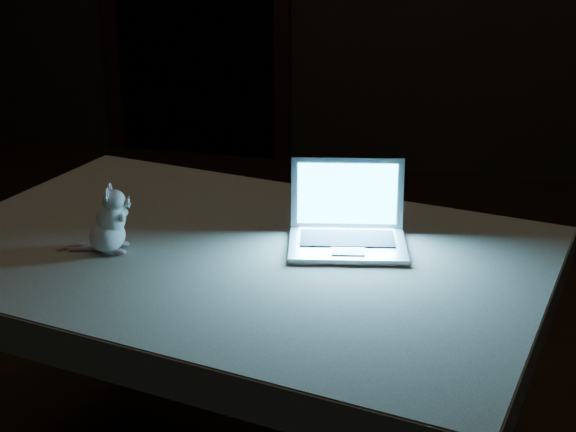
% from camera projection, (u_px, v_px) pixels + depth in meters
% --- Properties ---
extents(table, '(1.37, 1.01, 0.67)m').
position_uv_depth(table, '(236.00, 382.00, 1.94)').
color(table, black).
rests_on(table, floor).
extents(tablecloth, '(1.34, 0.90, 0.08)m').
position_uv_depth(tablecloth, '(199.00, 261.00, 1.85)').
color(tablecloth, '#B9AF97').
rests_on(tablecloth, table).
extents(laptop, '(0.30, 0.27, 0.17)m').
position_uv_depth(laptop, '(348.00, 212.00, 1.78)').
color(laptop, '#BCBBC1').
rests_on(laptop, tablecloth).
extents(plush_mouse, '(0.12, 0.12, 0.15)m').
position_uv_depth(plush_mouse, '(106.00, 219.00, 1.77)').
color(plush_mouse, white).
rests_on(plush_mouse, tablecloth).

